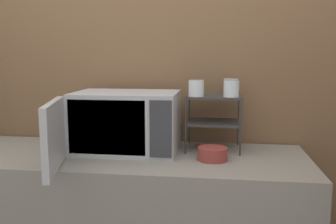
{
  "coord_description": "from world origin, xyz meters",
  "views": [
    {
      "loc": [
        0.47,
        -1.57,
        1.44
      ],
      "look_at": [
        0.21,
        0.37,
        1.14
      ],
      "focal_mm": 40.0,
      "sensor_mm": 36.0,
      "label": 1
    }
  ],
  "objects_px": {
    "dish_rack": "(213,110)",
    "microwave": "(123,122)",
    "bowl": "(212,154)",
    "glass_front_right": "(231,89)",
    "glass_front_left": "(196,88)",
    "glass_back_right": "(231,86)"
  },
  "relations": [
    {
      "from": "dish_rack",
      "to": "glass_back_right",
      "type": "bearing_deg",
      "value": 37.28
    },
    {
      "from": "microwave",
      "to": "glass_front_left",
      "type": "distance_m",
      "value": 0.44
    },
    {
      "from": "microwave",
      "to": "dish_rack",
      "type": "height_order",
      "value": "microwave"
    },
    {
      "from": "glass_front_right",
      "to": "dish_rack",
      "type": "bearing_deg",
      "value": 139.46
    },
    {
      "from": "microwave",
      "to": "glass_back_right",
      "type": "relative_size",
      "value": 9.18
    },
    {
      "from": "microwave",
      "to": "bowl",
      "type": "relative_size",
      "value": 5.31
    },
    {
      "from": "glass_back_right",
      "to": "bowl",
      "type": "height_order",
      "value": "glass_back_right"
    },
    {
      "from": "microwave",
      "to": "glass_front_left",
      "type": "relative_size",
      "value": 9.18
    },
    {
      "from": "glass_front_right",
      "to": "bowl",
      "type": "distance_m",
      "value": 0.36
    },
    {
      "from": "glass_front_left",
      "to": "bowl",
      "type": "distance_m",
      "value": 0.36
    },
    {
      "from": "dish_rack",
      "to": "microwave",
      "type": "bearing_deg",
      "value": -166.66
    },
    {
      "from": "bowl",
      "to": "glass_front_right",
      "type": "bearing_deg",
      "value": 57.48
    },
    {
      "from": "dish_rack",
      "to": "bowl",
      "type": "relative_size",
      "value": 2.04
    },
    {
      "from": "microwave",
      "to": "glass_front_right",
      "type": "height_order",
      "value": "glass_front_right"
    },
    {
      "from": "glass_back_right",
      "to": "glass_front_right",
      "type": "xyz_separation_m",
      "value": [
        -0.0,
        -0.15,
        0.0
      ]
    },
    {
      "from": "glass_front_left",
      "to": "microwave",
      "type": "bearing_deg",
      "value": -174.76
    },
    {
      "from": "glass_front_right",
      "to": "glass_front_left",
      "type": "bearing_deg",
      "value": -179.94
    },
    {
      "from": "glass_back_right",
      "to": "bowl",
      "type": "bearing_deg",
      "value": -107.59
    },
    {
      "from": "glass_front_right",
      "to": "bowl",
      "type": "xyz_separation_m",
      "value": [
        -0.09,
        -0.14,
        -0.32
      ]
    },
    {
      "from": "dish_rack",
      "to": "glass_front_right",
      "type": "bearing_deg",
      "value": -40.54
    },
    {
      "from": "glass_back_right",
      "to": "microwave",
      "type": "bearing_deg",
      "value": -162.14
    },
    {
      "from": "microwave",
      "to": "dish_rack",
      "type": "relative_size",
      "value": 2.61
    }
  ]
}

